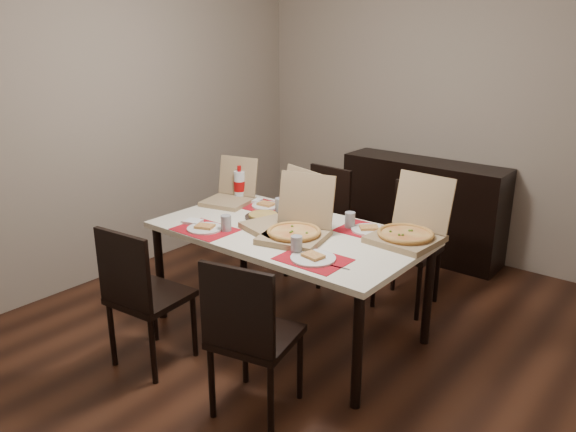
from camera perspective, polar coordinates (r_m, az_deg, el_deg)
The scene contains 20 objects.
ground at distance 4.13m, azimuth 1.93°, elevation -11.19°, with size 3.80×4.00×0.02m, color #3E2013.
room_walls at distance 3.96m, azimuth 6.08°, elevation 14.01°, with size 3.84×4.02×2.62m.
sideboard at distance 5.37m, azimuth 13.45°, elevation 0.76°, with size 1.50×0.40×0.90m, color black.
dining_table at distance 3.79m, azimuth -0.00°, elevation -2.39°, with size 1.80×1.00×0.75m.
chair_near_left at distance 3.56m, azimuth -14.70°, elevation -7.50°, with size 0.46×0.46×0.93m.
chair_near_right at distance 3.03m, azimuth -3.96°, elevation -11.75°, with size 0.50×0.50×0.93m.
chair_far_left at distance 4.78m, azimuth 3.40°, elevation -0.16°, with size 0.44×0.44×0.93m.
chair_far_right at distance 4.38m, azimuth 12.48°, elevation -2.37°, with size 0.45×0.45×0.93m.
setting_near_left at distance 3.81m, azimuth -8.05°, elevation -1.06°, with size 0.45×0.30×0.11m.
setting_near_right at distance 3.31m, azimuth 2.13°, elevation -3.95°, with size 0.45×0.30×0.11m.
setting_far_left at distance 4.24m, azimuth -2.01°, elevation 1.11°, with size 0.47×0.30×0.11m.
setting_far_right at distance 3.80m, azimuth 7.69°, elevation -1.12°, with size 0.49×0.30×0.11m.
napkin_loose at distance 3.71m, azimuth 0.18°, elevation -1.66°, with size 0.12×0.11×0.02m, color white.
pizza_box_center at distance 3.61m, azimuth 0.83°, elevation -1.36°, with size 0.48×0.51×0.39m.
pizza_box_right at distance 3.65m, azimuth 12.13°, elevation -1.57°, with size 0.43×0.47×0.40m.
pizza_box_left at distance 4.39m, azimuth -5.88°, elevation 2.12°, with size 0.40×0.43×0.33m.
pizza_box_extra at distance 3.78m, azimuth -0.57°, elevation -0.38°, with size 0.49×0.52×0.39m.
faina_plate at distance 4.02m, azimuth -2.55°, elevation 0.00°, with size 0.26×0.26×0.03m.
dip_bowl at distance 3.78m, azimuth 3.12°, elevation -1.20°, with size 0.11×0.11×0.03m, color white.
soda_bottle at distance 4.45m, azimuth -4.94°, elevation 3.13°, with size 0.09×0.09×0.27m.
Camera 1 is at (2.14, -2.89, 2.03)m, focal length 35.00 mm.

